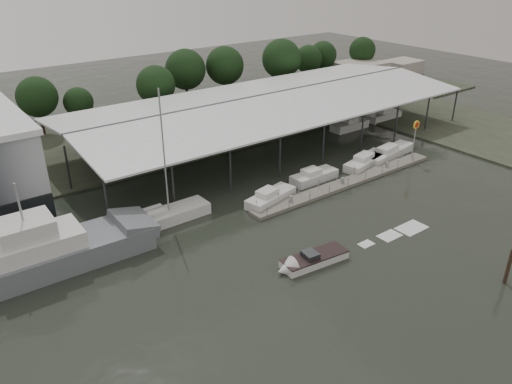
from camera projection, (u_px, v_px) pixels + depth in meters
ground at (312, 265)px, 44.25m from camera, size 200.00×200.00×0.00m
land_strip_far at (121, 136)px, 74.42m from camera, size 140.00×30.00×0.30m
land_strip_east at (486, 133)px, 75.72m from camera, size 20.00×60.00×0.30m
covered_boat_shed at (268, 99)px, 70.90m from camera, size 58.24×24.00×6.96m
floating_dock at (348, 182)px, 59.46m from camera, size 28.00×2.00×1.40m
shell_fuel_sign at (415, 133)px, 64.31m from camera, size 1.10×0.18×5.55m
distant_commercial_buildings at (373, 70)px, 107.49m from camera, size 22.00×8.00×4.00m
grey_trawler at (47, 253)px, 43.09m from camera, size 19.17×5.49×8.84m
white_sailboat at (164, 217)px, 50.82m from camera, size 9.52×2.70×14.01m
speedboat_underway at (309, 261)px, 44.06m from camera, size 17.96×3.98×2.00m
moored_cruiser_0 at (270, 197)px, 54.94m from camera, size 6.82×3.63×1.70m
moored_cruiser_1 at (314, 176)px, 60.08m from camera, size 6.18×2.27×1.70m
moored_cruiser_2 at (366, 161)px, 64.42m from camera, size 8.22×3.92×1.70m
moored_cruiser_3 at (389, 153)px, 67.01m from camera, size 9.43×3.55×1.70m
horizon_tree_line at (234, 67)px, 89.07m from camera, size 73.28×11.19×10.78m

